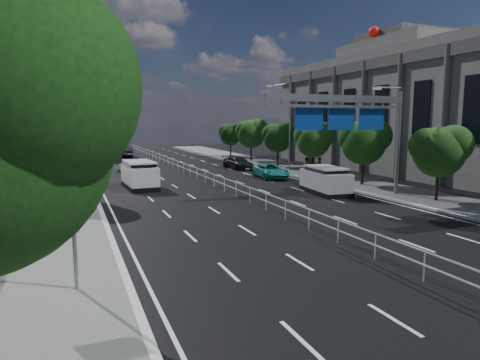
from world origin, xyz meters
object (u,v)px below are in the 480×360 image
parked_car_dark (238,163)px  silver_minivan (325,180)px  overhead_gantry (352,114)px  white_minivan (140,175)px  toilet_sign (55,199)px  pedestrian_a (319,168)px  red_bus (99,147)px  near_car_dark (127,152)px  pedestrian_b (306,166)px  near_car_silver (128,166)px  parked_car_teal (271,171)px

parked_car_dark → silver_minivan: bearing=-97.4°
overhead_gantry → white_minivan: overhead_gantry is taller
toilet_sign → pedestrian_a: 27.65m
overhead_gantry → silver_minivan: (-0.24, 2.54, -4.65)m
toilet_sign → red_bus: (4.22, 48.18, -1.25)m
toilet_sign → overhead_gantry: 20.52m
silver_minivan → parked_car_dark: silver_minivan is taller
near_car_dark → pedestrian_b: (12.80, -28.68, 0.22)m
white_minivan → red_bus: (-1.21, 28.12, 0.65)m
overhead_gantry → white_minivan: (-12.27, 10.01, -4.56)m
pedestrian_a → overhead_gantry: bearing=64.3°
near_car_silver → parked_car_dark: size_ratio=0.84×
pedestrian_a → pedestrian_b: pedestrian_a is taller
red_bus → parked_car_dark: 22.71m
red_bus → silver_minivan: size_ratio=2.29×
near_car_dark → pedestrian_b: pedestrian_b is taller
red_bus → parked_car_teal: size_ratio=2.31×
overhead_gantry → red_bus: (-13.47, 38.13, -3.92)m
red_bus → pedestrian_a: bearing=-53.5°
near_car_dark → parked_car_dark: 22.26m
near_car_silver → silver_minivan: silver_minivan is taller
toilet_sign → red_bus: bearing=85.0°
parked_car_dark → pedestrian_b: (3.56, -8.43, 0.31)m
silver_minivan → white_minivan: bearing=153.5°
overhead_gantry → silver_minivan: 5.30m
overhead_gantry → near_car_dark: overhead_gantry is taller
toilet_sign → silver_minivan: size_ratio=0.90×
near_car_dark → parked_car_teal: size_ratio=0.95×
near_car_silver → red_bus: bearing=-89.8°
white_minivan → silver_minivan: size_ratio=1.03×
near_car_dark → overhead_gantry: bearing=109.4°
overhead_gantry → red_bus: 40.62m
red_bus → pedestrian_b: 31.68m
white_minivan → parked_car_teal: white_minivan is taller
parked_car_dark → parked_car_teal: bearing=-97.4°
pedestrian_b → pedestrian_a: bearing=111.2°
toilet_sign → white_minivan: (5.43, 20.06, -1.90)m
toilet_sign → parked_car_dark: bearing=59.6°
white_minivan → parked_car_teal: (12.03, 1.53, -0.37)m
toilet_sign → pedestrian_a: size_ratio=2.24×
pedestrian_a → pedestrian_b: 2.95m
near_car_dark → red_bus: bearing=30.6°
toilet_sign → near_car_dark: (8.21, 50.00, -2.19)m
near_car_silver → parked_car_dark: parked_car_dark is taller
parked_car_teal → pedestrian_a: (3.10, -3.17, 0.44)m
white_minivan → pedestrian_b: white_minivan is taller
toilet_sign → parked_car_teal: 27.85m
white_minivan → pedestrian_a: size_ratio=2.56×
near_car_silver → pedestrian_b: bearing=144.0°
red_bus → pedestrian_a: size_ratio=5.72×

